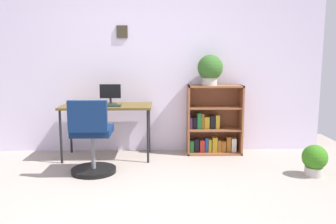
# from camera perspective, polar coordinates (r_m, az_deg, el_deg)

# --- Properties ---
(ground_plane) EXTENTS (6.24, 6.24, 0.00)m
(ground_plane) POSITION_cam_1_polar(r_m,az_deg,el_deg) (3.20, -6.96, -16.03)
(ground_plane) COLOR gray
(wall_back) EXTENTS (5.20, 0.12, 2.48)m
(wall_back) POSITION_cam_1_polar(r_m,az_deg,el_deg) (5.04, -4.88, 7.73)
(wall_back) COLOR silver
(wall_back) RESTS_ON ground_plane
(desk) EXTENTS (1.18, 0.58, 0.71)m
(desk) POSITION_cam_1_polar(r_m,az_deg,el_deg) (4.73, -9.83, 0.49)
(desk) COLOR brown
(desk) RESTS_ON ground_plane
(monitor) EXTENTS (0.28, 0.17, 0.27)m
(monitor) POSITION_cam_1_polar(r_m,az_deg,el_deg) (4.77, -9.26, 2.85)
(monitor) COLOR #262628
(monitor) RESTS_ON desk
(keyboard) EXTENTS (0.34, 0.11, 0.02)m
(keyboard) POSITION_cam_1_polar(r_m,az_deg,el_deg) (4.59, -9.70, 1.01)
(keyboard) COLOR black
(keyboard) RESTS_ON desk
(office_chair) EXTENTS (0.52, 0.55, 0.88)m
(office_chair) POSITION_cam_1_polar(r_m,az_deg,el_deg) (4.13, -12.17, -4.69)
(office_chair) COLOR black
(office_chair) RESTS_ON ground_plane
(bookshelf_low) EXTENTS (0.75, 0.30, 0.95)m
(bookshelf_low) POSITION_cam_1_polar(r_m,az_deg,el_deg) (4.98, 7.24, -1.85)
(bookshelf_low) COLOR brown
(bookshelf_low) RESTS_ON ground_plane
(potted_plant_on_shelf) EXTENTS (0.34, 0.34, 0.41)m
(potted_plant_on_shelf) POSITION_cam_1_polar(r_m,az_deg,el_deg) (4.84, 6.80, 6.93)
(potted_plant_on_shelf) COLOR #B7B2A8
(potted_plant_on_shelf) RESTS_ON bookshelf_low
(potted_plant_floor) EXTENTS (0.28, 0.28, 0.36)m
(potted_plant_floor) POSITION_cam_1_polar(r_m,az_deg,el_deg) (4.36, 22.53, -7.08)
(potted_plant_floor) COLOR #B7B2A8
(potted_plant_floor) RESTS_ON ground_plane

